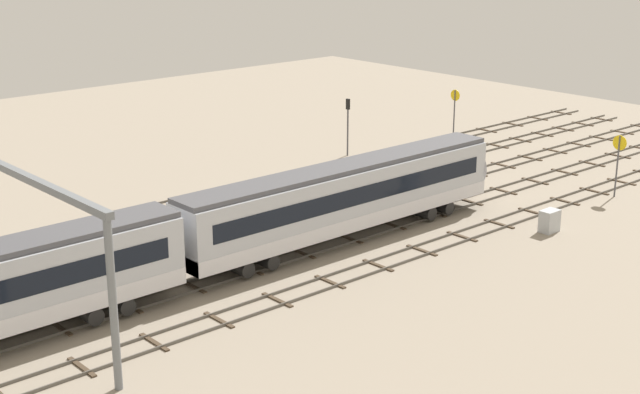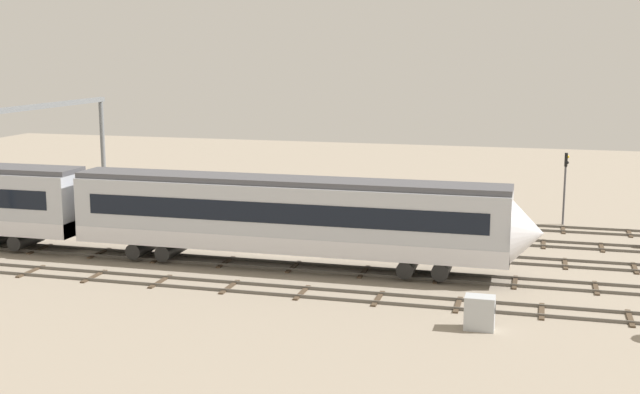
% 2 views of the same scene
% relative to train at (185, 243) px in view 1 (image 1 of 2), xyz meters
% --- Properties ---
extents(ground_plane, '(110.89, 110.89, 0.00)m').
position_rel_train_xyz_m(ground_plane, '(10.24, 4.54, -2.66)').
color(ground_plane, gray).
extents(track_near_foreground, '(94.89, 2.40, 0.16)m').
position_rel_train_xyz_m(track_near_foreground, '(10.24, -4.54, -2.59)').
color(track_near_foreground, '#59544C').
rests_on(track_near_foreground, ground).
extents(track_with_train, '(94.89, 2.40, 0.16)m').
position_rel_train_xyz_m(track_with_train, '(10.24, -0.00, -2.59)').
color(track_with_train, '#59544C').
rests_on(track_with_train, ground).
extents(track_middle, '(94.89, 2.40, 0.16)m').
position_rel_train_xyz_m(track_middle, '(10.24, 4.54, -2.59)').
color(track_middle, '#59544C').
rests_on(track_middle, ground).
extents(track_second_far, '(94.89, 2.40, 0.16)m').
position_rel_train_xyz_m(track_second_far, '(10.24, 9.09, -2.59)').
color(track_second_far, '#59544C').
rests_on(track_second_far, ground).
extents(track_far_background, '(94.89, 2.40, 0.16)m').
position_rel_train_xyz_m(track_far_background, '(10.24, 13.63, -2.59)').
color(track_far_background, '#59544C').
rests_on(track_far_background, ground).
extents(train, '(50.40, 3.24, 4.80)m').
position_rel_train_xyz_m(train, '(0.00, 0.00, 0.00)').
color(train, '#B7BCC6').
rests_on(train, ground).
extents(speed_sign_near_foreground, '(0.14, 0.97, 5.29)m').
position_rel_train_xyz_m(speed_sign_near_foreground, '(35.18, 10.97, 0.82)').
color(speed_sign_near_foreground, '#4C4C51').
rests_on(speed_sign_near_foreground, ground).
extents(speed_sign_mid_trackside, '(0.14, 1.10, 4.58)m').
position_rel_train_xyz_m(speed_sign_mid_trackside, '(33.00, -6.21, 0.46)').
color(speed_sign_mid_trackside, '#4C4C51').
rests_on(speed_sign_mid_trackside, ground).
extents(signal_light_trackside_approach, '(0.31, 0.32, 4.92)m').
position_rel_train_xyz_m(signal_light_trackside_approach, '(26.75, 15.53, 0.54)').
color(signal_light_trackside_approach, '#4C4C51').
rests_on(signal_light_trackside_approach, ground).
extents(relay_cabinet, '(1.29, 0.87, 1.46)m').
position_rel_train_xyz_m(relay_cabinet, '(22.83, -7.60, -1.93)').
color(relay_cabinet, '#B2B7BC').
rests_on(relay_cabinet, ground).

